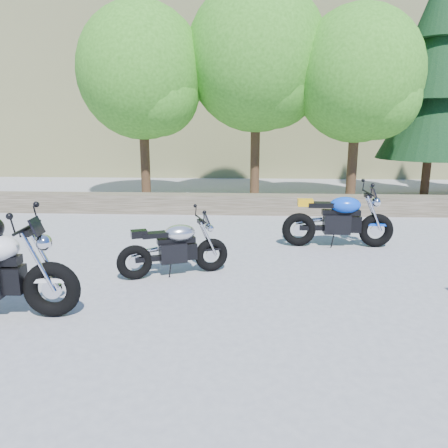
{
  "coord_description": "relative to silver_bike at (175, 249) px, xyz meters",
  "views": [
    {
      "loc": [
        0.56,
        -5.85,
        2.34
      ],
      "look_at": [
        0.2,
        1.0,
        0.75
      ],
      "focal_mm": 35.0,
      "sensor_mm": 36.0,
      "label": 1
    }
  ],
  "objects": [
    {
      "name": "hillside",
      "position": [
        3.55,
        27.37,
        7.07
      ],
      "size": [
        80.0,
        30.0,
        15.0
      ],
      "primitive_type": "cube",
      "color": "olive",
      "rests_on": "ground"
    },
    {
      "name": "ground",
      "position": [
        0.55,
        -0.63,
        -0.43
      ],
      "size": [
        90.0,
        90.0,
        0.0
      ],
      "primitive_type": "plane",
      "color": "gray",
      "rests_on": "ground"
    },
    {
      "name": "stone_wall",
      "position": [
        0.55,
        4.87,
        -0.18
      ],
      "size": [
        22.0,
        0.55,
        0.5
      ],
      "primitive_type": "cube",
      "color": "#47402F",
      "rests_on": "ground"
    },
    {
      "name": "conifer_near",
      "position": [
        6.75,
        7.57,
        3.25
      ],
      "size": [
        3.17,
        3.17,
        7.06
      ],
      "color": "#382314",
      "rests_on": "ground"
    },
    {
      "name": "tree_decid_left",
      "position": [
        -1.84,
        6.5,
        3.2
      ],
      "size": [
        3.67,
        3.67,
        5.62
      ],
      "color": "#382314",
      "rests_on": "ground"
    },
    {
      "name": "tree_decid_mid",
      "position": [
        1.46,
        6.9,
        3.61
      ],
      "size": [
        4.08,
        4.08,
        6.24
      ],
      "color": "#382314",
      "rests_on": "ground"
    },
    {
      "name": "silver_bike",
      "position": [
        0.0,
        0.0,
        0.0
      ],
      "size": [
        1.7,
        0.81,
        0.89
      ],
      "rotation": [
        0.0,
        0.0,
        0.37
      ],
      "color": "black",
      "rests_on": "ground"
    },
    {
      "name": "blue_bike",
      "position": [
        2.88,
        1.79,
        0.09
      ],
      "size": [
        2.13,
        0.68,
        1.07
      ],
      "rotation": [
        0.0,
        0.0,
        0.0
      ],
      "color": "black",
      "rests_on": "ground"
    },
    {
      "name": "tree_decid_right",
      "position": [
        4.26,
        6.3,
        3.07
      ],
      "size": [
        3.54,
        3.54,
        5.41
      ],
      "color": "#382314",
      "rests_on": "ground"
    }
  ]
}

